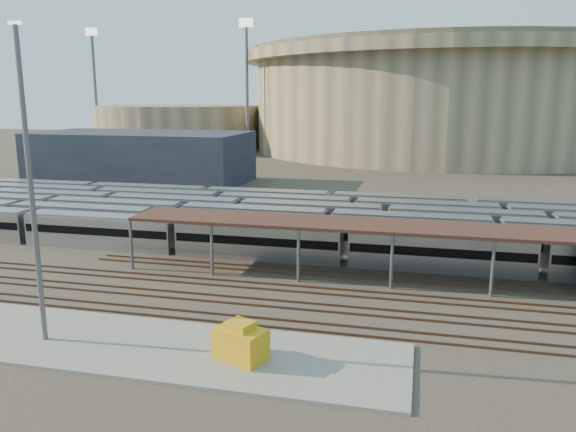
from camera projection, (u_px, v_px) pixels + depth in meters
The scene contains 13 objects.
ground at pixel (202, 278), 53.56m from camera, with size 420.00×420.00×0.00m, color #383026.
apron at pixel (58, 336), 40.42m from camera, with size 50.00×9.00×0.20m, color gray.
subway_trains at pixel (244, 219), 71.18m from camera, with size 128.99×23.90×3.60m.
inspection_shed at pixel (442, 231), 51.32m from camera, with size 60.30×6.00×5.30m.
empty_tracks at pixel (180, 295), 48.79m from camera, with size 170.00×9.62×0.18m.
stadium at pixel (441, 98), 177.56m from camera, with size 124.00×124.00×32.50m.
secondary_arena at pixel (181, 126), 189.37m from camera, with size 56.00×56.00×14.00m, color gray.
service_building at pixel (142, 157), 112.78m from camera, with size 42.00×20.00×10.00m, color #1E232D.
floodlight_0 at pixel (247, 83), 160.67m from camera, with size 4.00×1.00×38.40m.
floodlight_1 at pixel (95, 85), 182.69m from camera, with size 4.00×1.00×38.40m.
floodlight_3 at pixel (341, 86), 203.66m from camera, with size 4.00×1.00×38.40m.
yard_light_pole at pixel (31, 188), 37.52m from camera, with size 0.82×0.36×21.48m.
yellow_equipment at pixel (241, 344), 36.56m from camera, with size 3.32×2.08×2.08m, color gold.
Camera 1 is at (19.89, -47.81, 17.07)m, focal length 35.00 mm.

